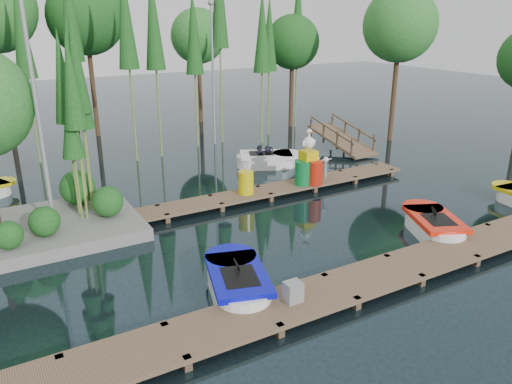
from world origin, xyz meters
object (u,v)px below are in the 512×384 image
boat_red (433,226)px  island (8,136)px  utility_cabinet (293,292)px  boat_blue (238,283)px  drum_cluster (309,167)px  yellow_barrel (246,182)px

boat_red → island: bearing=174.5°
utility_cabinet → island: bearing=122.2°
boat_red → utility_cabinet: 6.49m
boat_blue → drum_cluster: bearing=58.6°
utility_cabinet → yellow_barrel: (2.62, 7.00, 0.18)m
island → boat_red: bearing=-29.5°
utility_cabinet → drum_cluster: 8.71m
utility_cabinet → drum_cluster: bearing=51.9°
drum_cluster → boat_red: bearing=-80.0°
boat_red → yellow_barrel: bearing=147.6°
boat_blue → utility_cabinet: boat_blue is taller
utility_cabinet → drum_cluster: (5.37, 6.84, 0.39)m
boat_red → utility_cabinet: (-6.32, -1.45, 0.26)m
boat_blue → drum_cluster: 8.21m
island → boat_blue: island is taller
boat_blue → island: bearing=139.8°
yellow_barrel → drum_cluster: bearing=-3.3°
island → drum_cluster: 10.56m
boat_blue → boat_red: boat_blue is taller
island → yellow_barrel: size_ratio=7.90×
boat_blue → yellow_barrel: 6.55m
island → yellow_barrel: (7.52, -0.79, -2.46)m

